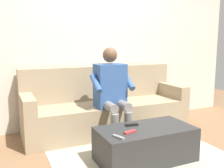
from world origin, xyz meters
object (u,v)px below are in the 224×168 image
object	(u,v)px
person_solo_seated	(112,89)
coffee_table	(145,144)
remote_red	(130,132)
remote_black	(132,125)
remote_gray	(118,137)
couch	(106,109)

from	to	relation	value
person_solo_seated	coffee_table	bearing A→B (deg)	95.09
coffee_table	remote_red	world-z (taller)	remote_red
coffee_table	remote_black	bearing A→B (deg)	-48.54
person_solo_seated	remote_red	xyz separation A→B (m)	(0.16, 0.78, -0.28)
coffee_table	remote_red	bearing A→B (deg)	17.55
remote_red	remote_gray	bearing A→B (deg)	-169.22
remote_black	remote_gray	bearing A→B (deg)	-129.29
remote_black	remote_gray	size ratio (longest dim) A/B	1.04
person_solo_seated	remote_black	size ratio (longest dim) A/B	8.46
coffee_table	remote_red	distance (m)	0.30
couch	coffee_table	distance (m)	1.06
person_solo_seated	remote_red	size ratio (longest dim) A/B	8.56
remote_black	remote_red	bearing A→B (deg)	-115.12
couch	remote_black	size ratio (longest dim) A/B	16.47
remote_red	remote_gray	world-z (taller)	remote_red
couch	coffee_table	world-z (taller)	couch
couch	person_solo_seated	world-z (taller)	person_solo_seated
couch	coffee_table	xyz separation A→B (m)	(0.00, 1.05, -0.13)
coffee_table	remote_gray	size ratio (longest dim) A/B	7.58
couch	person_solo_seated	bearing A→B (deg)	79.48
remote_gray	remote_red	bearing A→B (deg)	94.76
remote_red	remote_black	world-z (taller)	remote_black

